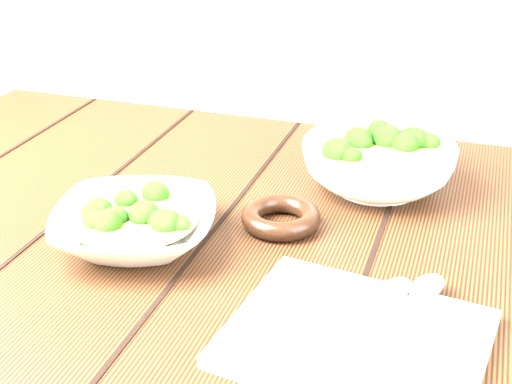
% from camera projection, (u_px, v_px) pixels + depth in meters
% --- Properties ---
extents(table, '(1.20, 0.80, 0.75)m').
position_uv_depth(table, '(231.00, 310.00, 0.95)').
color(table, '#341E0E').
rests_on(table, ground).
extents(soup_bowl_front, '(0.24, 0.24, 0.06)m').
position_uv_depth(soup_bowl_front, '(135.00, 225.00, 0.85)').
color(soup_bowl_front, silver).
rests_on(soup_bowl_front, table).
extents(soup_bowl_back, '(0.27, 0.27, 0.08)m').
position_uv_depth(soup_bowl_back, '(378.00, 164.00, 0.99)').
color(soup_bowl_back, silver).
rests_on(soup_bowl_back, table).
extents(trivet, '(0.12, 0.12, 0.02)m').
position_uv_depth(trivet, '(281.00, 217.00, 0.90)').
color(trivet, black).
rests_on(trivet, table).
extents(napkin, '(0.26, 0.23, 0.01)m').
position_uv_depth(napkin, '(356.00, 338.00, 0.69)').
color(napkin, beige).
rests_on(napkin, table).
extents(spoon_left, '(0.10, 0.19, 0.01)m').
position_uv_depth(spoon_left, '(372.00, 306.00, 0.72)').
color(spoon_left, '#AEAB99').
rests_on(spoon_left, napkin).
extents(spoon_right, '(0.08, 0.19, 0.01)m').
position_uv_depth(spoon_right, '(410.00, 303.00, 0.73)').
color(spoon_right, '#AEAB99').
rests_on(spoon_right, napkin).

